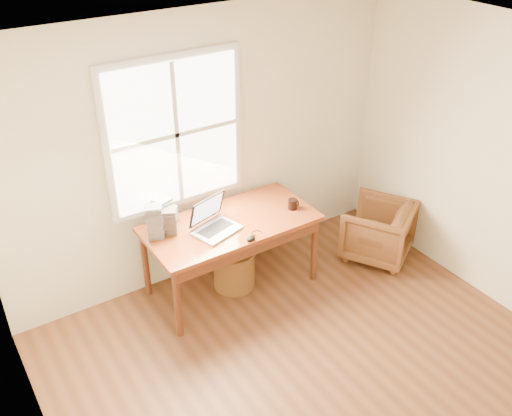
% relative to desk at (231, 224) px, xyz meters
% --- Properties ---
extents(room_shell, '(4.04, 4.54, 2.64)m').
position_rel_desk_xyz_m(room_shell, '(-0.02, -1.64, 0.59)').
color(room_shell, brown).
rests_on(room_shell, ground).
extents(desk, '(1.60, 0.80, 0.04)m').
position_rel_desk_xyz_m(desk, '(0.00, 0.00, 0.00)').
color(desk, brown).
rests_on(desk, room_shell).
extents(armchair, '(0.90, 0.91, 0.61)m').
position_rel_desk_xyz_m(armchair, '(1.55, -0.37, -0.43)').
color(armchair, brown).
rests_on(armchair, room_shell).
extents(wicker_stool, '(0.45, 0.45, 0.40)m').
position_rel_desk_xyz_m(wicker_stool, '(0.03, -0.00, -0.53)').
color(wicker_stool, brown).
rests_on(wicker_stool, room_shell).
extents(laptop, '(0.45, 0.46, 0.27)m').
position_rel_desk_xyz_m(laptop, '(-0.19, -0.08, 0.15)').
color(laptop, silver).
rests_on(laptop, desk).
extents(mouse, '(0.11, 0.09, 0.03)m').
position_rel_desk_xyz_m(mouse, '(-0.00, -0.35, 0.04)').
color(mouse, black).
rests_on(mouse, desk).
extents(coffee_mug, '(0.11, 0.11, 0.10)m').
position_rel_desk_xyz_m(coffee_mug, '(0.62, -0.12, 0.07)').
color(coffee_mug, black).
rests_on(coffee_mug, desk).
extents(cd_stack_a, '(0.18, 0.17, 0.29)m').
position_rel_desk_xyz_m(cd_stack_a, '(-0.55, 0.26, 0.17)').
color(cd_stack_a, '#B6BCC2').
rests_on(cd_stack_a, desk).
extents(cd_stack_b, '(0.20, 0.19, 0.24)m').
position_rel_desk_xyz_m(cd_stack_b, '(-0.56, 0.15, 0.14)').
color(cd_stack_b, '#232428').
rests_on(cd_stack_b, desk).
extents(cd_stack_c, '(0.18, 0.17, 0.31)m').
position_rel_desk_xyz_m(cd_stack_c, '(-0.67, 0.15, 0.18)').
color(cd_stack_c, '#9796A3').
rests_on(cd_stack_c, desk).
extents(cd_stack_d, '(0.14, 0.13, 0.16)m').
position_rel_desk_xyz_m(cd_stack_d, '(-0.47, 0.31, 0.10)').
color(cd_stack_d, silver).
rests_on(cd_stack_d, desk).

